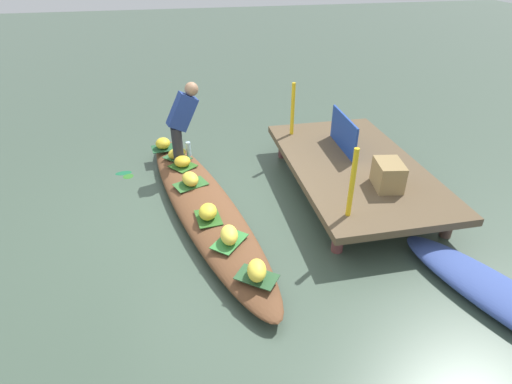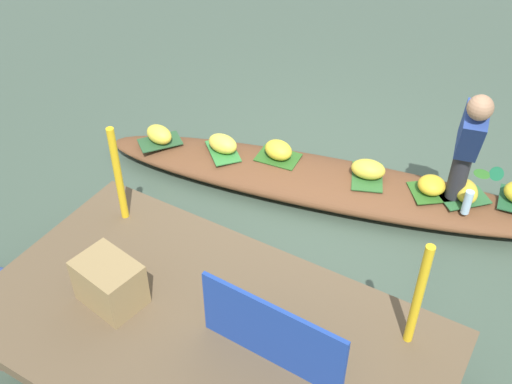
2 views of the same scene
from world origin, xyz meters
name	(u,v)px [view 1 (image 1 of 2)]	position (x,y,z in m)	size (l,w,h in m)	color
canal_water	(204,212)	(0.00, 0.00, 0.00)	(40.00, 40.00, 0.00)	#3F5142
dock_platform	(354,167)	(-0.13, 2.21, 0.39)	(3.20, 1.80, 0.45)	brown
vendor_boat	(203,204)	(0.00, 0.00, 0.12)	(4.50, 0.76, 0.25)	brown
moored_boat	(509,302)	(2.37, 2.83, 0.10)	(2.50, 0.62, 0.20)	#384E9A
leaf_mat_0	(177,158)	(-1.22, -0.28, 0.25)	(0.42, 0.25, 0.01)	#2C6334
banana_bunch_0	(177,153)	(-1.22, -0.28, 0.33)	(0.30, 0.20, 0.16)	gold
leaf_mat_1	(208,218)	(0.51, 0.03, 0.25)	(0.40, 0.29, 0.01)	#2D6122
banana_bunch_1	(208,212)	(0.51, 0.03, 0.34)	(0.29, 0.22, 0.18)	yellow
leaf_mat_2	(229,241)	(1.03, 0.21, 0.25)	(0.44, 0.26, 0.01)	#35803A
banana_bunch_2	(229,235)	(1.03, 0.21, 0.34)	(0.31, 0.20, 0.18)	#F9DF4B
leaf_mat_3	(257,277)	(1.67, 0.40, 0.25)	(0.41, 0.25, 0.01)	#2A532F
banana_bunch_3	(257,270)	(1.67, 0.40, 0.34)	(0.30, 0.19, 0.18)	yellow
leaf_mat_4	(191,184)	(-0.35, -0.13, 0.25)	(0.44, 0.28, 0.01)	#2F652C
banana_bunch_4	(190,179)	(-0.35, -0.13, 0.34)	(0.32, 0.22, 0.17)	yellow
leaf_mat_5	(183,166)	(-0.93, -0.21, 0.25)	(0.34, 0.32, 0.01)	#2E6221
banana_bunch_5	(182,161)	(-0.93, -0.21, 0.33)	(0.24, 0.25, 0.16)	gold
leaf_mat_6	(164,148)	(-1.63, -0.49, 0.25)	(0.37, 0.31, 0.01)	#205330
banana_bunch_6	(163,143)	(-1.63, -0.49, 0.34)	(0.27, 0.23, 0.17)	yellow
vendor_person	(182,118)	(-1.15, -0.14, 0.93)	(0.28, 0.52, 1.20)	#28282D
water_bottle	(188,149)	(-1.27, -0.09, 0.36)	(0.07, 0.07, 0.23)	#AFD4EB
market_banner	(344,133)	(-0.63, 2.21, 0.71)	(1.00, 0.03, 0.53)	#1E3F9A
railing_post_west	(293,109)	(-1.33, 1.61, 0.87)	(0.06, 0.06, 0.85)	yellow
railing_post_east	(352,183)	(1.07, 1.61, 0.87)	(0.06, 0.06, 0.85)	yellow
produce_crate	(388,175)	(0.57, 2.34, 0.62)	(0.44, 0.32, 0.35)	#967B4D
drifting_plant_0	(124,173)	(-1.36, -1.15, 0.00)	(0.26, 0.14, 0.01)	#175E39
drifting_plant_1	(128,176)	(-1.23, -1.07, 0.00)	(0.16, 0.17, 0.01)	#2C6823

